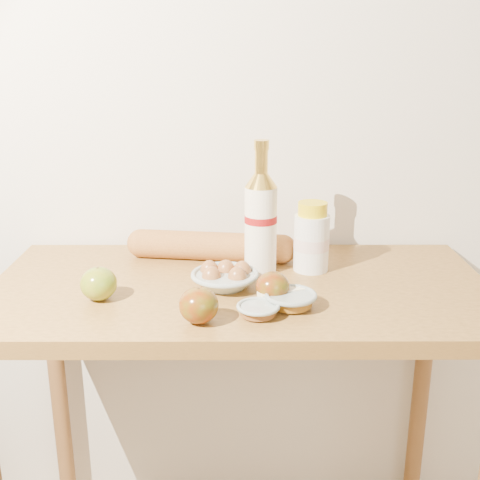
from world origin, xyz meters
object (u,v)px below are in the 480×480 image
Objects in this scene: bourbon_bottle at (261,220)px; egg_bowl at (225,277)px; table at (240,330)px; baguette at (211,246)px; cream_bottle at (311,239)px.

egg_bowl is at bearing -122.73° from bourbon_bottle.
egg_bowl is at bearing -153.70° from table.
table is at bearing -113.59° from bourbon_bottle.
cream_bottle is at bearing -8.95° from baguette.
baguette is (-0.13, 0.08, -0.10)m from bourbon_bottle.
bourbon_bottle reaches higher than egg_bowl.
egg_bowl reaches higher than table.
table is at bearing -130.60° from cream_bottle.
egg_bowl is 0.20m from baguette.
bourbon_bottle is 0.14m from cream_bottle.
baguette is (-0.26, 0.08, -0.04)m from cream_bottle.
cream_bottle is (0.18, 0.10, 0.21)m from table.
cream_bottle is at bearing 28.17° from table.
egg_bowl is (-0.04, -0.02, 0.15)m from table.
bourbon_bottle is at bearing -155.36° from cream_bottle.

